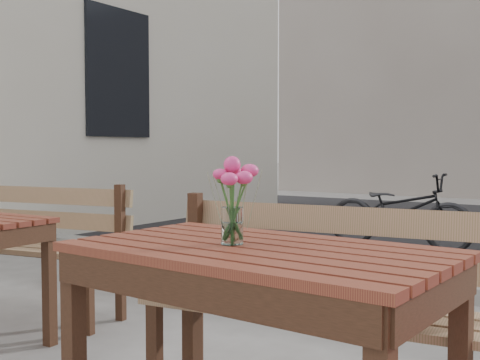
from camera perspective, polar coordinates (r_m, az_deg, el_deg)
name	(u,v)px	position (r m, az deg, el deg)	size (l,w,h in m)	color
main_table	(258,284)	(2.11, 1.74, -9.82)	(1.34, 0.83, 0.80)	#5C2118
main_bench	(329,283)	(2.57, 8.45, -9.67)	(1.57, 0.64, 0.94)	olive
main_vase	(232,190)	(2.11, -0.75, -0.93)	(0.17, 0.17, 0.31)	white
second_bench	(31,232)	(4.40, -19.20, -4.69)	(1.54, 0.70, 0.92)	olive
bicycle	(399,211)	(7.01, 14.86, -2.86)	(0.57, 1.65, 0.86)	black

